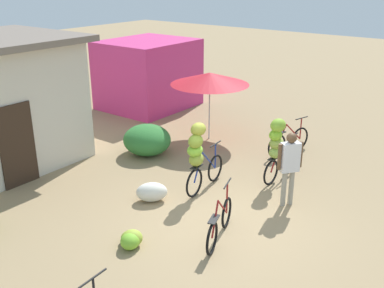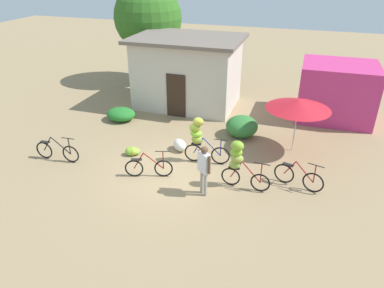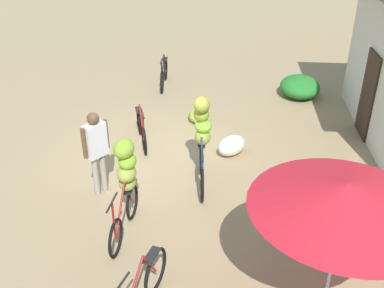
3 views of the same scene
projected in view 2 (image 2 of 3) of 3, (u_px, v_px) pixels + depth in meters
ground_plane at (169, 174)px, 12.22m from camera, size 60.00×60.00×0.00m
building_low at (188, 71)px, 17.34m from camera, size 5.14×3.80×3.32m
shop_pink at (336, 91)px, 16.05m from camera, size 3.20×2.80×2.49m
tree_behind_building at (148, 18)px, 19.69m from camera, size 3.75×3.75×5.52m
hedge_bush_front_left at (121, 114)px, 16.18m from camera, size 1.33×1.11×0.57m
hedge_bush_front_right at (242, 126)px, 14.69m from camera, size 1.31×1.36×0.85m
market_umbrella at (298, 104)px, 12.90m from camera, size 2.35×2.35×2.06m
bicycle_leftmost at (57, 151)px, 12.93m from camera, size 1.75×0.16×0.97m
bicycle_near_pile at (149, 168)px, 11.96m from camera, size 1.55×0.54×0.98m
bicycle_center_loaded at (199, 137)px, 12.54m from camera, size 1.65×0.41×1.73m
bicycle_by_shop at (239, 160)px, 11.15m from camera, size 1.59×0.40×1.64m
bicycle_rightmost at (298, 177)px, 11.40m from camera, size 1.58×0.50×0.98m
banana_pile_on_ground at (133, 151)px, 13.37m from camera, size 0.66×0.62×0.33m
produce_sack at (180, 145)px, 13.66m from camera, size 0.80×0.81×0.44m
person_vendor at (204, 166)px, 10.74m from camera, size 0.48×0.40×1.69m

